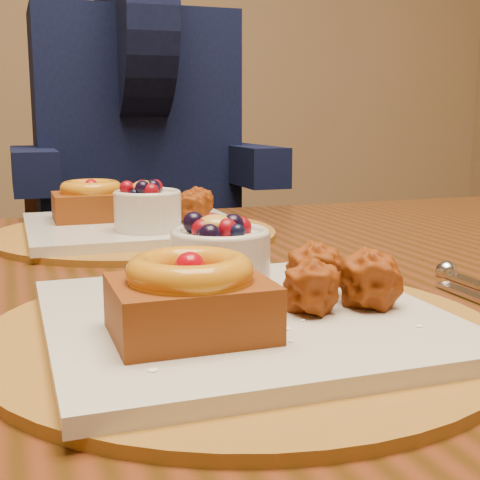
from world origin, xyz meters
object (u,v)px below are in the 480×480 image
(chair_far, at_px, (114,314))
(diner, at_px, (134,104))
(place_setting_near, at_px, (238,306))
(place_setting_far, at_px, (133,221))
(dining_table, at_px, (174,342))

(chair_far, relative_size, diner, 0.93)
(chair_far, bearing_deg, place_setting_near, -84.96)
(chair_far, xyz_separation_m, diner, (0.06, -0.01, 0.49))
(place_setting_near, xyz_separation_m, diner, (0.12, 1.07, 0.17))
(place_setting_near, bearing_deg, place_setting_far, 90.01)
(chair_far, height_order, diner, diner)
(dining_table, xyz_separation_m, place_setting_near, (-0.00, -0.22, 0.10))
(place_setting_far, distance_m, diner, 0.67)
(dining_table, relative_size, place_setting_near, 4.21)
(dining_table, height_order, place_setting_far, place_setting_far)
(place_setting_far, distance_m, chair_far, 0.73)
(place_setting_near, relative_size, place_setting_far, 1.00)
(place_setting_near, height_order, place_setting_far, same)
(dining_table, height_order, diner, diner)
(place_setting_near, bearing_deg, dining_table, 89.43)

